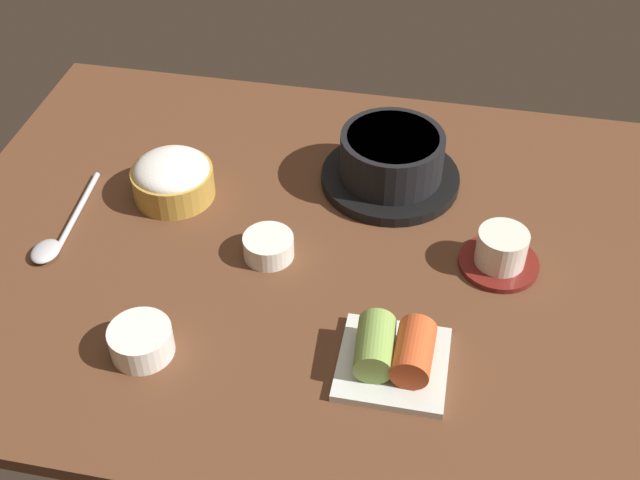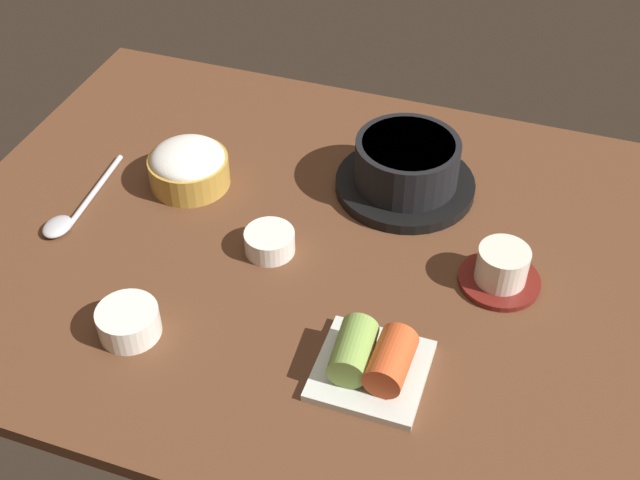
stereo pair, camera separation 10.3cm
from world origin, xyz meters
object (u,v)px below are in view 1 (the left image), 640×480
Objects in this scene: banchan_cup_center at (268,246)px; tea_cup_with_saucer at (501,252)px; stone_pot at (391,161)px; side_bowl_near at (141,340)px; kimchi_plate at (394,354)px; rice_bowl at (172,177)px; spoon at (56,238)px.

tea_cup_with_saucer is at bearing 7.45° from banchan_cup_center.
tea_cup_with_saucer is at bearing -41.94° from stone_pot.
kimchi_plate is at bearing 6.72° from side_bowl_near.
stone_pot is 2.69× the size of side_bowl_near.
stone_pot reaches higher than rice_bowl.
tea_cup_with_saucer is 58.38cm from spoon.
kimchi_plate reaches higher than banchan_cup_center.
rice_bowl is at bearing 101.41° from side_bowl_near.
tea_cup_with_saucer reaches higher than spoon.
spoon is (-17.95, 15.66, -1.34)cm from side_bowl_near.
tea_cup_with_saucer is at bearing 59.38° from kimchi_plate.
rice_bowl reaches higher than tea_cup_with_saucer.
banchan_cup_center is at bearing 60.64° from side_bowl_near.
spoon is at bearing 138.90° from side_bowl_near.
banchan_cup_center is at bearing 140.28° from kimchi_plate.
stone_pot is 1.05× the size of spoon.
side_bowl_near is (5.66, -28.07, -1.22)cm from rice_bowl.
kimchi_plate is 48.30cm from spoon.
banchan_cup_center reaches higher than spoon.
banchan_cup_center is 0.35× the size of spoon.
rice_bowl is 0.60× the size of spoon.
spoon is (-12.29, -12.41, -2.56)cm from rice_bowl.
side_bowl_near is (-28.73, -3.38, -0.31)cm from kimchi_plate.
side_bowl_near is 23.86cm from spoon.
stone_pot is 33.81cm from kimchi_plate.
tea_cup_with_saucer is at bearing 6.66° from spoon.
tea_cup_with_saucer reaches higher than banchan_cup_center.
stone_pot is at bearing 138.06° from tea_cup_with_saucer.
stone_pot is 43.99cm from side_bowl_near.
kimchi_plate is at bearing -35.67° from rice_bowl.
banchan_cup_center is 21.31cm from side_bowl_near.
side_bowl_near is (-23.99, -36.82, -1.86)cm from stone_pot.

